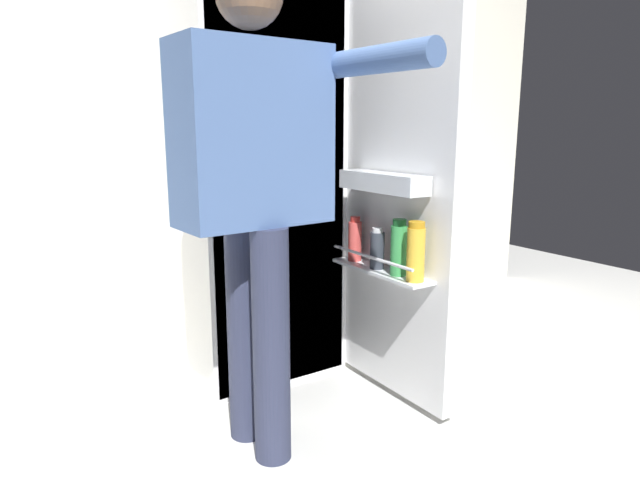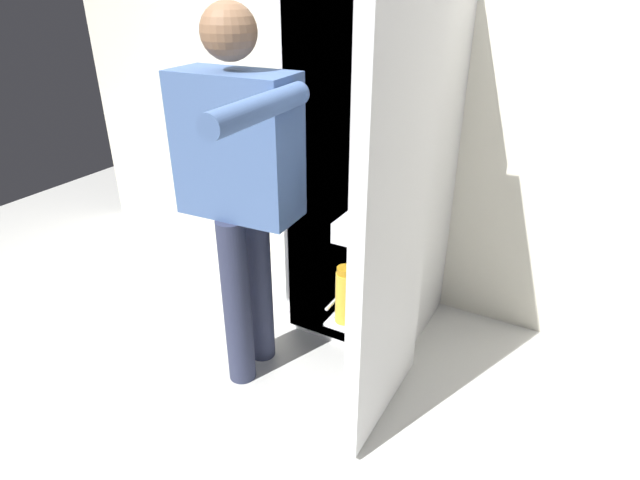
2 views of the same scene
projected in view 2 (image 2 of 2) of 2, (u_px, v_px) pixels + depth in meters
ground_plane at (316, 374)px, 2.40m from camera, size 6.33×6.33×0.00m
kitchen_wall at (407, 55)px, 2.51m from camera, size 4.40×0.10×2.59m
refrigerator at (374, 175)px, 2.39m from camera, size 0.69×1.20×1.64m
person at (241, 175)px, 2.03m from camera, size 0.57×0.76×1.56m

